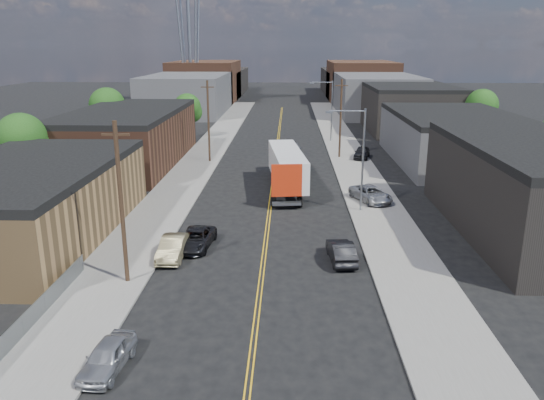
# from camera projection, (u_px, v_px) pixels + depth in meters

# --- Properties ---
(ground) EXTENTS (260.00, 260.00, 0.00)m
(ground) POSITION_uv_depth(u_px,v_px,m) (278.00, 141.00, 80.35)
(ground) COLOR black
(ground) RESTS_ON ground
(centerline) EXTENTS (0.32, 120.00, 0.01)m
(centerline) POSITION_uv_depth(u_px,v_px,m) (275.00, 162.00, 65.97)
(centerline) COLOR gold
(centerline) RESTS_ON ground
(sidewalk_left) EXTENTS (5.00, 140.00, 0.15)m
(sidewalk_left) POSITION_uv_depth(u_px,v_px,m) (200.00, 161.00, 66.24)
(sidewalk_left) COLOR slate
(sidewalk_left) RESTS_ON ground
(sidewalk_right) EXTENTS (5.00, 140.00, 0.15)m
(sidewalk_right) POSITION_uv_depth(u_px,v_px,m) (352.00, 162.00, 65.66)
(sidewalk_right) COLOR slate
(sidewalk_right) RESTS_ON ground
(warehouse_tan) EXTENTS (12.00, 22.00, 5.60)m
(warehouse_tan) POSITION_uv_depth(u_px,v_px,m) (27.00, 201.00, 39.84)
(warehouse_tan) COLOR olive
(warehouse_tan) RESTS_ON ground
(warehouse_brown) EXTENTS (12.00, 26.00, 6.60)m
(warehouse_brown) POSITION_uv_depth(u_px,v_px,m) (128.00, 137.00, 64.63)
(warehouse_brown) COLOR #492A1D
(warehouse_brown) RESTS_ON ground
(industrial_right_b) EXTENTS (14.00, 24.00, 6.10)m
(industrial_right_b) POSITION_uv_depth(u_px,v_px,m) (453.00, 138.00, 65.39)
(industrial_right_b) COLOR #3C3C3F
(industrial_right_b) RESTS_ON ground
(industrial_right_c) EXTENTS (14.00, 22.00, 7.60)m
(industrial_right_c) POSITION_uv_depth(u_px,v_px,m) (409.00, 108.00, 90.11)
(industrial_right_c) COLOR black
(industrial_right_c) RESTS_ON ground
(skyline_left_a) EXTENTS (16.00, 30.00, 8.00)m
(skyline_left_a) POSITION_uv_depth(u_px,v_px,m) (188.00, 94.00, 113.40)
(skyline_left_a) COLOR #3C3C3F
(skyline_left_a) RESTS_ON ground
(skyline_right_a) EXTENTS (16.00, 30.00, 8.00)m
(skyline_right_a) POSITION_uv_depth(u_px,v_px,m) (376.00, 94.00, 112.17)
(skyline_right_a) COLOR #3C3C3F
(skyline_right_a) RESTS_ON ground
(skyline_left_b) EXTENTS (16.00, 26.00, 10.00)m
(skyline_left_b) POSITION_uv_depth(u_px,v_px,m) (206.00, 81.00, 137.09)
(skyline_left_b) COLOR #492A1D
(skyline_left_b) RESTS_ON ground
(skyline_right_b) EXTENTS (16.00, 26.00, 10.00)m
(skyline_right_b) POSITION_uv_depth(u_px,v_px,m) (361.00, 82.00, 135.87)
(skyline_right_b) COLOR #492A1D
(skyline_right_b) RESTS_ON ground
(skyline_left_c) EXTENTS (16.00, 40.00, 7.00)m
(skyline_left_c) POSITION_uv_depth(u_px,v_px,m) (216.00, 82.00, 156.69)
(skyline_left_c) COLOR black
(skyline_left_c) RESTS_ON ground
(skyline_right_c) EXTENTS (16.00, 40.00, 7.00)m
(skyline_right_c) POSITION_uv_depth(u_px,v_px,m) (352.00, 82.00, 155.47)
(skyline_right_c) COLOR black
(skyline_right_c) RESTS_ON ground
(streetlight_near) EXTENTS (3.39, 0.25, 9.00)m
(streetlight_near) POSITION_uv_depth(u_px,v_px,m) (359.00, 152.00, 45.05)
(streetlight_near) COLOR gray
(streetlight_near) RESTS_ON ground
(streetlight_far) EXTENTS (3.39, 0.25, 9.00)m
(streetlight_far) POSITION_uv_depth(u_px,v_px,m) (329.00, 106.00, 78.62)
(streetlight_far) COLOR gray
(streetlight_far) RESTS_ON ground
(utility_pole_left_near) EXTENTS (1.60, 0.26, 10.00)m
(utility_pole_left_near) POSITION_uv_depth(u_px,v_px,m) (121.00, 203.00, 31.21)
(utility_pole_left_near) COLOR black
(utility_pole_left_near) RESTS_ON ground
(utility_pole_left_far) EXTENTS (1.60, 0.26, 10.00)m
(utility_pole_left_far) POSITION_uv_depth(u_px,v_px,m) (208.00, 121.00, 64.77)
(utility_pole_left_far) COLOR black
(utility_pole_left_far) RESTS_ON ground
(utility_pole_right) EXTENTS (1.60, 0.26, 10.00)m
(utility_pole_right) POSITION_uv_depth(u_px,v_px,m) (341.00, 118.00, 67.14)
(utility_pole_right) COLOR black
(utility_pole_right) RESTS_ON ground
(chainlink_fence) EXTENTS (0.05, 16.00, 1.22)m
(chainlink_fence) POSITION_uv_depth(u_px,v_px,m) (23.00, 326.00, 26.34)
(chainlink_fence) COLOR slate
(chainlink_fence) RESTS_ON ground
(tree_left_near) EXTENTS (4.85, 4.76, 7.91)m
(tree_left_near) POSITION_uv_depth(u_px,v_px,m) (23.00, 141.00, 50.86)
(tree_left_near) COLOR black
(tree_left_near) RESTS_ON ground
(tree_left_mid) EXTENTS (5.10, 5.04, 8.37)m
(tree_left_mid) POSITION_uv_depth(u_px,v_px,m) (108.00, 108.00, 74.75)
(tree_left_mid) COLOR black
(tree_left_mid) RESTS_ON ground
(tree_left_far) EXTENTS (4.35, 4.20, 6.97)m
(tree_left_far) POSITION_uv_depth(u_px,v_px,m) (188.00, 109.00, 81.41)
(tree_left_far) COLOR black
(tree_left_far) RESTS_ON ground
(tree_right_far) EXTENTS (4.85, 4.76, 7.91)m
(tree_right_far) POSITION_uv_depth(u_px,v_px,m) (482.00, 108.00, 77.97)
(tree_right_far) COLOR black
(tree_right_far) RESTS_ON ground
(semi_truck) EXTENTS (4.09, 16.06, 4.14)m
(semi_truck) POSITION_uv_depth(u_px,v_px,m) (287.00, 165.00, 53.90)
(semi_truck) COLOR silver
(semi_truck) RESTS_ON ground
(car_left_a) EXTENTS (2.00, 4.05, 1.33)m
(car_left_a) POSITION_uv_depth(u_px,v_px,m) (108.00, 356.00, 23.76)
(car_left_a) COLOR #AFB1B5
(car_left_a) RESTS_ON ground
(car_left_b) EXTENTS (1.58, 4.50, 1.48)m
(car_left_b) POSITION_uv_depth(u_px,v_px,m) (173.00, 248.00, 36.28)
(car_left_b) COLOR #837855
(car_left_b) RESTS_ON ground
(car_left_c) EXTENTS (2.70, 5.04, 1.34)m
(car_left_c) POSITION_uv_depth(u_px,v_px,m) (196.00, 239.00, 38.12)
(car_left_c) COLOR black
(car_left_c) RESTS_ON ground
(car_right_oncoming) EXTENTS (1.88, 4.48, 1.44)m
(car_right_oncoming) POSITION_uv_depth(u_px,v_px,m) (341.00, 251.00, 35.71)
(car_right_oncoming) COLOR black
(car_right_oncoming) RESTS_ON ground
(car_right_lot_a) EXTENTS (4.05, 5.51, 1.39)m
(car_right_lot_a) POSITION_uv_depth(u_px,v_px,m) (371.00, 194.00, 48.97)
(car_right_lot_a) COLOR #AAABAF
(car_right_lot_a) RESTS_ON sidewalk_right
(car_right_lot_c) EXTENTS (2.75, 4.63, 1.48)m
(car_right_lot_c) POSITION_uv_depth(u_px,v_px,m) (362.00, 152.00, 67.57)
(car_right_lot_c) COLOR black
(car_right_lot_c) RESTS_ON sidewalk_right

